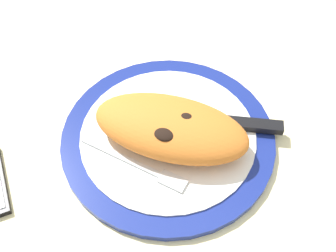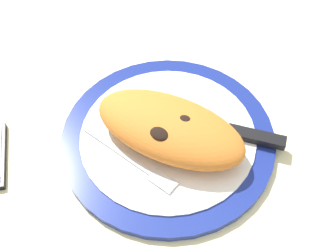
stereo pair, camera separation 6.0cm
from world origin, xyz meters
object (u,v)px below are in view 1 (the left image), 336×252
fork (142,167)px  knife (231,123)px  calzone (171,128)px  plate (168,137)px

fork → knife: 15.55cm
calzone → fork: (-1.81, -6.27, -2.71)cm
plate → fork: (-1.05, -7.00, 1.02)cm
plate → fork: 7.15cm
plate → fork: bearing=-98.5°
fork → knife: (9.34, 12.43, 0.28)cm
calzone → fork: calzone is taller
calzone → fork: 7.07cm
calzone → knife: 10.03cm
knife → calzone: bearing=-140.7°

